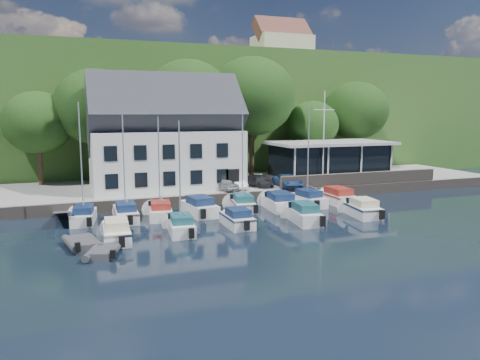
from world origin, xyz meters
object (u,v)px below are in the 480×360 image
Objects in this scene: car_white at (237,183)px; car_silver at (224,183)px; boat_r1_5 at (279,201)px; boat_r1_4 at (242,160)px; boat_r1_6 at (308,155)px; boat_r2_4 at (362,207)px; dinghy_0 at (82,242)px; flagpole at (324,138)px; boat_r2_1 at (180,174)px; boat_r2_2 at (237,217)px; harbor_building at (165,143)px; boat_r1_2 at (159,166)px; boat_r2_0 at (116,230)px; dinghy_1 at (103,250)px; car_dgrey at (258,181)px; boat_r1_0 at (81,169)px; boat_r2_3 at (303,212)px; boat_r1_1 at (124,164)px; boat_r1_7 at (337,195)px; boat_r1_3 at (199,205)px; car_blue at (288,180)px; club_pavilion at (329,160)px.

car_silver is at bearing -165.99° from car_white.
car_silver is 1.11× the size of car_white.
boat_r1_4 is at bearing 174.23° from boat_r1_5.
boat_r1_6 is 6.77m from boat_r2_4.
boat_r1_5 is 1.97× the size of dinghy_0.
boat_r1_4 is 1.48× the size of boat_r2_4.
boat_r1_5 is at bearing -144.12° from flagpole.
boat_r2_1 is 5.53m from boat_r2_2.
harbor_building is 9.36m from boat_r1_2.
boat_r2_0 is 2.12× the size of dinghy_1.
boat_r2_4 reaches higher than dinghy_0.
harbor_building is at bearing 86.52° from dinghy_1.
harbor_building reaches higher than boat_r1_4.
dinghy_0 is at bearing -153.46° from car_silver.
boat_r1_6 is at bearing 20.97° from boat_r2_0.
boat_r2_0 is at bearing -156.09° from car_dgrey.
boat_r1_6 is 13.83m from boat_r2_1.
boat_r1_5 is at bearing 47.97° from dinghy_1.
boat_r2_3 is (15.68, -5.57, -3.36)m from boat_r1_0.
car_dgrey is at bearing 104.37° from boat_r1_6.
car_white is 12.78m from boat_r1_1.
boat_r1_4 is at bearing 178.93° from boat_r1_7.
dinghy_1 is (-18.15, -8.87, -4.21)m from boat_r1_6.
boat_r1_1 is at bearing -168.83° from boat_r1_4.
boat_r2_0 is at bearing 90.51° from dinghy_1.
boat_r1_4 reaches higher than boat_r2_2.
boat_r2_3 is 5.43m from boat_r2_4.
boat_r1_3 is 4.97m from boat_r2_2.
boat_r2_4 is at bearing -74.30° from car_blue.
boat_r1_2 reaches higher than boat_r2_1.
club_pavilion is 14.40m from boat_r2_4.
car_blue is 0.46× the size of boat_r2_1.
boat_r2_3 is at bearing -61.51° from harbor_building.
club_pavilion reaches higher than car_white.
boat_r1_5 is at bearing 39.64° from boat_r2_2.
car_dgrey is 21.19m from dinghy_0.
car_white reaches higher than boat_r2_3.
dinghy_1 is (-7.23, -17.55, -5.01)m from harbor_building.
boat_r2_0 is at bearing -150.08° from club_pavilion.
harbor_building is at bearing 141.24° from boat_r2_4.
boat_r2_2 is (4.31, 0.45, -3.43)m from boat_r2_1.
car_dgrey is 1.01× the size of car_blue.
boat_r2_2 is at bearing -142.58° from flagpole.
boat_r1_4 is at bearing 30.71° from boat_r2_0.
club_pavilion reaches higher than boat_r2_4.
boat_r1_7 is 23.27m from dinghy_0.
boat_r1_5 is 11.44m from boat_r2_1.
boat_r1_2 is at bearing 174.48° from boat_r1_6.
club_pavilion is 9.41m from boat_r1_7.
harbor_building is at bearing 69.21° from boat_r2_0.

